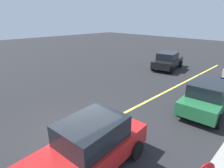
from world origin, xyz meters
TOP-DOWN VIEW (x-y plane):
  - ground_plane at (0.00, 0.00)m, footprint 80.00×80.00m
  - lane_marking_centre at (3.00, 0.00)m, footprint 28.00×0.16m
  - car_red_behind_van at (-0.77, -1.67)m, footprint 4.34×2.32m
  - car_green_mid_road at (6.07, -2.75)m, footprint 4.56×2.30m
  - car_black_near_curb at (12.00, 2.92)m, footprint 4.26×2.55m

SIDE VIEW (x-z plane):
  - ground_plane at x=0.00m, z-range 0.00..0.00m
  - lane_marking_centre at x=3.00m, z-range 0.00..0.01m
  - car_black_near_curb at x=12.00m, z-range 0.01..1.57m
  - car_green_mid_road at x=6.07m, z-range 0.01..1.58m
  - car_red_behind_van at x=-0.77m, z-range -0.01..1.69m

